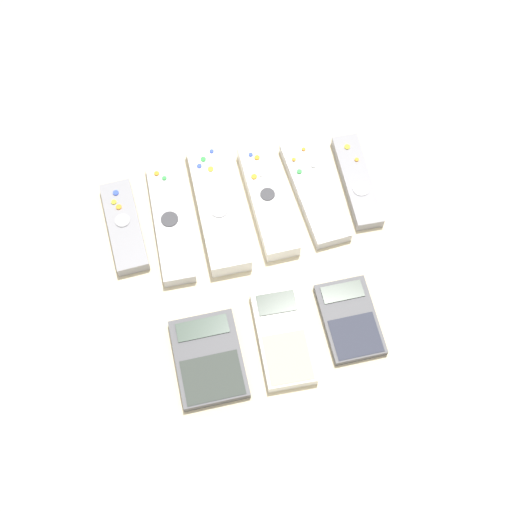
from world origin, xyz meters
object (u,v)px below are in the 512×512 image
Objects in this scene: remote_1 at (170,221)px; calculator_2 at (350,319)px; remote_5 at (357,181)px; calculator_1 at (283,337)px; remote_3 at (268,200)px; calculator_0 at (209,359)px; remote_0 at (124,226)px; remote_4 at (314,191)px; remote_2 at (218,206)px.

calculator_2 is (0.22, -0.21, -0.00)m from remote_1.
remote_1 reaches higher than calculator_2.
remote_5 is 0.23m from calculator_2.
calculator_2 is at bearing -42.32° from remote_1.
remote_3 is at bearing 84.77° from calculator_1.
remote_3 is 0.22m from calculator_2.
calculator_0 is at bearing -176.12° from calculator_2.
remote_5 is (0.29, 0.00, -0.00)m from remote_1.
calculator_1 is at bearing 3.91° from calculator_0.
remote_0 is at bearing 175.91° from remote_1.
calculator_2 is at bearing -95.38° from remote_4.
calculator_0 is at bearing -84.72° from remote_1.
remote_4 is at bearing -174.96° from remote_5.
remote_3 is at bearing 176.69° from remote_4.
remote_2 reaches higher than remote_0.
remote_3 is (0.08, -0.01, -0.00)m from remote_2.
remote_4 and remote_5 have the same top height.
calculator_0 is (-0.14, -0.22, -0.01)m from remote_3.
remote_3 is at bearing -176.31° from remote_5.
remote_0 reaches higher than calculator_0.
calculator_0 is (0.08, -0.23, -0.00)m from remote_0.
remote_3 reaches higher than remote_4.
remote_2 is (0.07, 0.01, 0.00)m from remote_1.
remote_1 is 1.10× the size of remote_4.
remote_1 is at bearing 176.81° from remote_4.
remote_1 reaches higher than calculator_1.
calculator_1 is at bearing -59.26° from remote_1.
remote_2 reaches higher than remote_5.
remote_2 is at bearing 174.41° from remote_4.
remote_1 is at bearing 136.48° from calculator_2.
calculator_0 reaches higher than calculator_2.
remote_3 is 1.51× the size of calculator_0.
remote_1 reaches higher than remote_5.
remote_5 is at bearing 71.37° from calculator_2.
calculator_1 is 1.21× the size of calculator_2.
remote_0 reaches higher than remote_5.
calculator_1 is (-0.10, -0.22, 0.00)m from remote_4.
remote_0 is 0.74× the size of remote_1.
calculator_2 is at bearing -107.14° from remote_5.
remote_5 is (0.36, -0.00, -0.00)m from remote_0.
remote_5 is (0.14, 0.00, -0.00)m from remote_3.
remote_5 is at bearing 54.81° from calculator_1.
remote_5 is 1.37× the size of calculator_2.
remote_5 is at bearing 1.00° from remote_3.
remote_4 is at bearing 67.26° from calculator_1.
remote_1 is 0.22m from calculator_0.
remote_2 is 1.33× the size of remote_5.
remote_2 is 0.08m from remote_3.
remote_0 is 1.27× the size of calculator_2.
calculator_0 is at bearing -173.75° from calculator_1.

